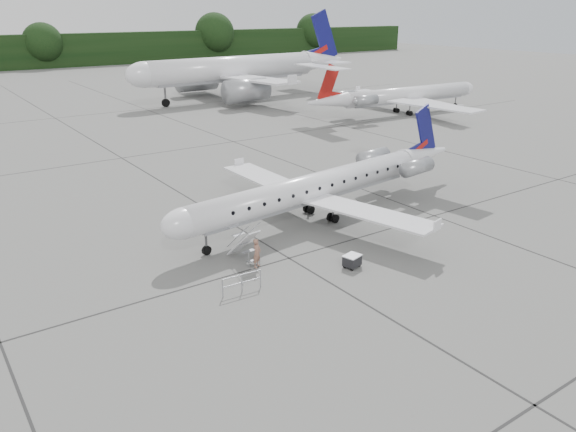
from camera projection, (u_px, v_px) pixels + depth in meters
ground at (386, 261)px, 32.86m from camera, size 320.00×320.00×0.00m
main_regional_jet at (312, 175)px, 37.98m from camera, size 28.00×21.68×6.65m
airstair at (243, 244)px, 32.63m from camera, size 1.11×2.28×2.08m
passenger at (257, 253)px, 31.82m from camera, size 0.75×0.67×1.72m
safety_railing at (242, 283)px, 29.09m from camera, size 2.20×0.20×1.00m
baggage_cart at (352, 261)px, 31.93m from camera, size 1.08×0.95×0.80m
bg_narrowbody at (232, 56)px, 88.51m from camera, size 38.92×28.80×13.57m
bg_regional_right at (410, 87)px, 77.68m from camera, size 29.04×21.66×7.34m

